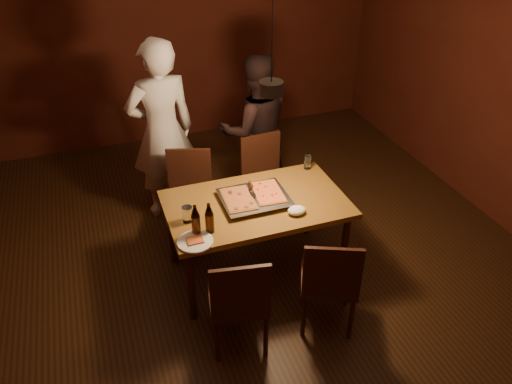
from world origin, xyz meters
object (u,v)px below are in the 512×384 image
object	(u,v)px
chair_far_left	(189,188)
diner_dark	(255,130)
dining_table	(256,209)
plate_slice	(195,241)
chair_near_left	(239,296)
beer_bottle_b	(209,218)
diner_white	(162,132)
pendant_lamp	(271,87)
pizza_tray	(255,199)
beer_bottle_a	(196,220)
chair_far_right	(264,171)
chair_near_right	(330,277)

from	to	relation	value
chair_far_left	diner_dark	world-z (taller)	diner_dark
dining_table	chair_far_left	bearing A→B (deg)	119.06
plate_slice	chair_near_left	bearing A→B (deg)	-65.34
beer_bottle_b	diner_dark	distance (m)	1.70
beer_bottle_b	diner_dark	size ratio (longest dim) A/B	0.16
beer_bottle_b	diner_white	bearing A→B (deg)	92.91
beer_bottle_b	diner_dark	world-z (taller)	diner_dark
plate_slice	pendant_lamp	xyz separation A→B (m)	(0.71, 0.31, 1.00)
diner_dark	plate_slice	bearing A→B (deg)	60.41
dining_table	chair_near_left	size ratio (longest dim) A/B	3.08
chair_near_left	diner_white	xyz separation A→B (m)	(-0.13, 2.01, 0.39)
chair_near_left	pizza_tray	bearing A→B (deg)	73.68
chair_near_left	beer_bottle_a	size ratio (longest dim) A/B	1.89
chair_far_right	pizza_tray	size ratio (longest dim) A/B	0.88
plate_slice	diner_white	world-z (taller)	diner_white
dining_table	chair_far_left	world-z (taller)	chair_far_left
plate_slice	beer_bottle_a	bearing A→B (deg)	69.90
dining_table	beer_bottle_a	distance (m)	0.65
pizza_tray	diner_white	size ratio (longest dim) A/B	0.30
dining_table	chair_far_right	xyz separation A→B (m)	(0.37, 0.79, -0.14)
beer_bottle_b	dining_table	bearing A→B (deg)	29.29
dining_table	chair_near_right	bearing A→B (deg)	-70.37
chair_far_left	plate_slice	bearing A→B (deg)	98.13
chair_near_right	beer_bottle_a	world-z (taller)	beer_bottle_a
chair_near_left	plate_slice	world-z (taller)	chair_near_left
dining_table	chair_near_right	xyz separation A→B (m)	(0.29, -0.82, -0.14)
chair_near_right	pizza_tray	distance (m)	0.92
chair_near_right	pizza_tray	world-z (taller)	chair_near_right
chair_far_right	pendant_lamp	distance (m)	1.50
chair_near_left	diner_white	bearing A→B (deg)	104.01
chair_near_right	diner_dark	xyz separation A→B (m)	(0.12, 2.01, 0.26)
pizza_tray	beer_bottle_b	bearing A→B (deg)	-153.11
chair_near_right	beer_bottle_b	bearing A→B (deg)	167.29
chair_far_right	beer_bottle_a	distance (m)	1.44
chair_near_left	pizza_tray	distance (m)	0.92
beer_bottle_a	plate_slice	bearing A→B (deg)	-110.10
chair_far_right	chair_near_left	xyz separation A→B (m)	(-0.78, -1.57, 0.00)
chair_near_right	pendant_lamp	distance (m)	1.46
dining_table	chair_far_left	xyz separation A→B (m)	(-0.41, 0.74, -0.14)
chair_far_right	chair_near_right	xyz separation A→B (m)	(-0.08, -1.61, 0.00)
dining_table	beer_bottle_a	size ratio (longest dim) A/B	5.81
chair_far_right	diner_dark	xyz separation A→B (m)	(0.04, 0.40, 0.26)
chair_near_left	plate_slice	bearing A→B (deg)	124.87
pendant_lamp	beer_bottle_b	bearing A→B (deg)	-158.81
diner_white	chair_near_left	bearing A→B (deg)	85.59
chair_far_left	chair_near_right	world-z (taller)	same
diner_dark	pendant_lamp	distance (m)	1.60
dining_table	plate_slice	world-z (taller)	plate_slice
dining_table	diner_white	world-z (taller)	diner_white
beer_bottle_b	pendant_lamp	xyz separation A→B (m)	(0.57, 0.22, 0.88)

